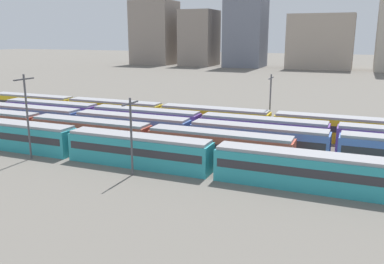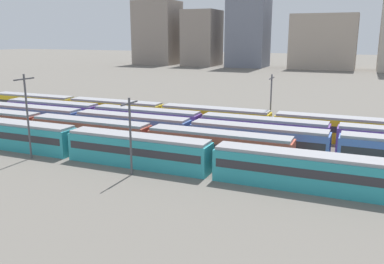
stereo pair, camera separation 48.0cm
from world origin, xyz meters
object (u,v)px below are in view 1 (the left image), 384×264
Objects in this scene: train_track_4 at (162,115)px; catenary_pole_2 at (131,133)px; catenary_pole_1 at (270,100)px; train_track_0 at (139,150)px; train_track_1 at (90,133)px; catenary_pole_0 at (27,113)px; train_track_3 at (263,131)px; train_track_2 at (258,139)px.

catenary_pole_2 reaches higher than train_track_4.
train_track_0 is at bearing -113.88° from catenary_pole_1.
train_track_0 is 1.68× the size of train_track_1.
catenary_pole_0 is (-3.27, -7.91, 3.93)m from train_track_1.
train_track_0 is 22.06m from train_track_4.
train_track_0 is 8.86× the size of catenary_pole_0.
train_track_4 is (3.31, 15.60, 0.00)m from train_track_1.
train_track_1 is 15.95m from train_track_4.
catenary_pole_1 is (-0.81, 8.09, 3.20)m from train_track_3.
train_track_4 is 24.73m from catenary_pole_0.
train_track_1 is (-10.65, 5.20, -0.00)m from train_track_0.
catenary_pole_1 is (17.83, 2.89, 3.20)m from train_track_4.
train_track_2 is 5.22m from train_track_3.
train_track_0 is 19.26m from train_track_3.
catenary_pole_2 is (14.93, -0.47, -0.99)m from catenary_pole_0.
catenary_pole_1 is at bearing 95.70° from train_track_3.
catenary_pole_0 is at bearing 178.18° from catenary_pole_2.
catenary_pole_2 is at bearing -70.79° from train_track_4.
catenary_pole_0 is (-6.58, -23.51, 3.93)m from train_track_4.
train_track_3 is 8.86× the size of catenary_pole_0.
catenary_pole_0 is 1.22× the size of catenary_pole_2.
catenary_pole_1 is at bearing 47.25° from catenary_pole_0.
train_track_1 is at bearing -154.65° from train_track_3.
catenary_pole_2 is at bearing -72.40° from train_track_0.
catenary_pole_2 is (-9.48, -26.88, -0.26)m from catenary_pole_1.
catenary_pole_2 is (11.66, -8.38, 2.94)m from train_track_1.
train_track_2 is (11.80, 10.40, 0.00)m from train_track_0.
train_track_0 and train_track_2 have the same top height.
train_track_1 is 6.10× the size of catenary_pole_1.
catenary_pole_2 is (-10.29, -18.78, 2.94)m from train_track_3.
train_track_0 is 4.45m from catenary_pole_2.
train_track_2 is (22.45, 5.20, 0.00)m from train_track_1.
train_track_3 is at bearing 25.35° from train_track_1.
train_track_2 and train_track_3 have the same top height.
train_track_1 is at bearing -166.96° from train_track_2.
train_track_1 is at bearing 144.29° from catenary_pole_2.
catenary_pole_1 is (-1.31, 13.29, 3.20)m from train_track_2.
catenary_pole_0 reaches higher than train_track_1.
catenary_pole_2 reaches higher than train_track_2.
train_track_0 is 1.25× the size of train_track_4.
train_track_4 is 8.64× the size of catenary_pole_2.
train_track_1 and train_track_2 have the same top height.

